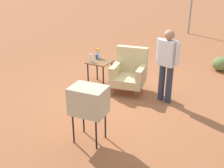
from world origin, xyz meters
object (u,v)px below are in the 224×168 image
Objects in this scene: person_standing at (167,62)px; flower_vase at (98,52)px; tv_on_stand at (89,101)px; bottle_short_clear at (91,58)px; side_table at (100,65)px; road_sign at (192,2)px; armchair at (129,72)px; soda_can_blue at (97,57)px.

person_standing is 6.19× the size of flower_vase.
tv_on_stand is 2.47m from bottle_short_clear.
side_table is 0.26× the size of road_sign.
armchair is 1.67× the size of side_table.
side_table is 1.82m from person_standing.
bottle_short_clear is (-1.28, 2.11, -0.05)m from tv_on_stand.
person_standing reaches higher than bottle_short_clear.
tv_on_stand is 0.63× the size of person_standing.
armchair is 1.06m from person_standing.
tv_on_stand reaches higher than side_table.
armchair is at bearing 7.98° from bottle_short_clear.
road_sign is 7.16m from bottle_short_clear.
armchair is at bearing 96.84° from tv_on_stand.
armchair is 1.06m from flower_vase.
side_table is 2.40× the size of flower_vase.
soda_can_blue is at bearing 174.13° from armchair.
armchair is 0.83m from side_table.
person_standing is 7.19m from road_sign.
side_table is 0.30m from bottle_short_clear.
soda_can_blue is at bearing -75.94° from flower_vase.
armchair reaches higher than tv_on_stand.
road_sign is at bearing 99.21° from person_standing.
tv_on_stand is 2.77m from flower_vase.
road_sign is (-1.15, 7.09, 0.44)m from person_standing.
bottle_short_clear is at bearing -96.51° from soda_can_blue.
bottle_short_clear is 1.64× the size of soda_can_blue.
soda_can_blue is 0.46× the size of flower_vase.
road_sign reaches higher than bottle_short_clear.
person_standing is (0.95, -0.14, 0.44)m from armchair.
armchair is 5.30× the size of bottle_short_clear.
tv_on_stand reaches higher than soda_can_blue.
side_table is 0.62× the size of tv_on_stand.
person_standing is (0.68, 2.11, 0.16)m from tv_on_stand.
tv_on_stand is at bearing -64.02° from side_table.
soda_can_blue is 0.14m from flower_vase.
person_standing is 13.44× the size of soda_can_blue.
tv_on_stand reaches higher than flower_vase.
soda_can_blue is (-1.93, 0.24, -0.24)m from person_standing.
side_table is at bearing -95.14° from road_sign.
tv_on_stand is at bearing -83.16° from armchair.
person_standing is at bearing 72.22° from tv_on_stand.
flower_vase is at bearing 130.59° from side_table.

